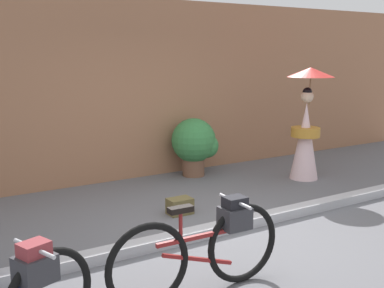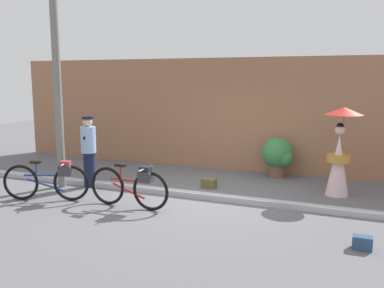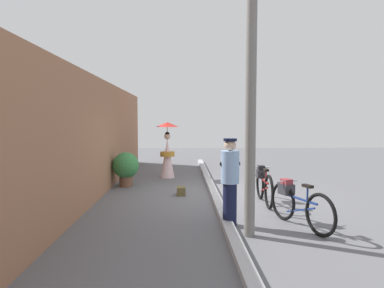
{
  "view_description": "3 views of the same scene",
  "coord_description": "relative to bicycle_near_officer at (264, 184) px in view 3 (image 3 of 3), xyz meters",
  "views": [
    {
      "loc": [
        -3.16,
        -4.45,
        2.13
      ],
      "look_at": [
        -0.05,
        0.6,
        1.0
      ],
      "focal_mm": 44.55,
      "sensor_mm": 36.0,
      "label": 1
    },
    {
      "loc": [
        3.09,
        -7.98,
        2.52
      ],
      "look_at": [
        -0.26,
        0.25,
        1.1
      ],
      "focal_mm": 39.33,
      "sensor_mm": 36.0,
      "label": 2
    },
    {
      "loc": [
        -8.96,
        0.82,
        1.97
      ],
      "look_at": [
        0.65,
        0.55,
        1.3
      ],
      "focal_mm": 32.03,
      "sensor_mm": 36.0,
      "label": 3
    }
  ],
  "objects": [
    {
      "name": "person_with_parasol",
      "position": [
        3.66,
        2.45,
        0.5
      ],
      "size": [
        0.79,
        0.79,
        1.9
      ],
      "color": "silver",
      "rests_on": "ground_plane"
    },
    {
      "name": "building_wall",
      "position": [
        0.97,
        4.21,
        1.07
      ],
      "size": [
        14.0,
        0.4,
        3.03
      ],
      "primitive_type": "cube",
      "color": "#9E6B4C",
      "rests_on": "ground_plane"
    },
    {
      "name": "bicycle_near_officer",
      "position": [
        0.0,
        0.0,
        0.0
      ],
      "size": [
        1.74,
        0.48,
        0.85
      ],
      "color": "black",
      "rests_on": "ground_plane"
    },
    {
      "name": "backpack_on_pavement",
      "position": [
        4.17,
        -0.47,
        -0.34
      ],
      "size": [
        0.28,
        0.17,
        0.2
      ],
      "color": "navy",
      "rests_on": "ground_plane"
    },
    {
      "name": "sidewalk_curb",
      "position": [
        0.97,
        1.11,
        -0.38
      ],
      "size": [
        14.0,
        0.2,
        0.12
      ],
      "primitive_type": "cube",
      "color": "#B2B2B7",
      "rests_on": "ground_plane"
    },
    {
      "name": "backpack_spare",
      "position": [
        0.89,
        1.96,
        -0.33
      ],
      "size": [
        0.33,
        0.22,
        0.22
      ],
      "color": "brown",
      "rests_on": "ground_plane"
    },
    {
      "name": "ground_plane",
      "position": [
        0.97,
        1.11,
        -0.44
      ],
      "size": [
        30.0,
        30.0,
        0.0
      ],
      "primitive_type": "plane",
      "color": "slate"
    },
    {
      "name": "bicycle_far_side",
      "position": [
        -1.81,
        -0.2,
        -0.01
      ],
      "size": [
        1.72,
        0.7,
        0.83
      ],
      "color": "black",
      "rests_on": "ground_plane"
    },
    {
      "name": "potted_plant_by_door",
      "position": [
        2.15,
        3.6,
        0.14
      ],
      "size": [
        0.8,
        0.78,
        1.02
      ],
      "color": "brown",
      "rests_on": "ground_plane"
    },
    {
      "name": "utility_pole",
      "position": [
        -2.32,
        0.8,
        1.96
      ],
      "size": [
        0.18,
        0.18,
        4.8
      ],
      "primitive_type": "cylinder",
      "color": "slate",
      "rests_on": "ground_plane"
    },
    {
      "name": "person_officer",
      "position": [
        -1.73,
        1.05,
        0.42
      ],
      "size": [
        0.34,
        0.38,
        1.63
      ],
      "color": "#141938",
      "rests_on": "ground_plane"
    }
  ]
}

